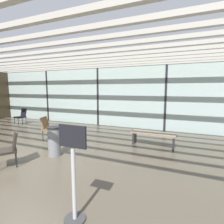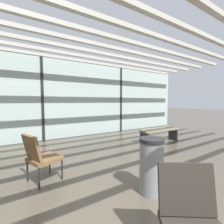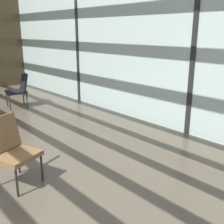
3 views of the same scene
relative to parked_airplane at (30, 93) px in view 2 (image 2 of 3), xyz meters
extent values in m
cube|color=#A3B7B2|center=(-0.10, -6.16, -0.50)|extent=(14.00, 0.08, 3.04)
cube|color=black|center=(-0.10, -6.16, -0.50)|extent=(0.10, 0.12, 3.04)
cube|color=black|center=(3.40, -6.16, -0.50)|extent=(0.10, 0.12, 3.04)
cube|color=#B7B2A8|center=(-0.10, -9.46, 1.07)|extent=(13.72, 0.12, 0.10)
cube|color=#B7B2A8|center=(-0.10, -8.80, 1.07)|extent=(13.72, 0.12, 0.10)
cube|color=#B7B2A8|center=(-0.10, -8.14, 1.07)|extent=(13.72, 0.12, 0.10)
cube|color=#B7B2A8|center=(-0.10, -7.48, 1.07)|extent=(13.72, 0.12, 0.10)
cube|color=#B7B2A8|center=(-0.10, -6.82, 1.07)|extent=(13.72, 0.12, 0.10)
cube|color=#B7B2A8|center=(-0.10, -6.16, 1.07)|extent=(13.72, 0.12, 0.10)
ellipsoid|color=silver|center=(0.29, 0.00, 0.00)|extent=(10.82, 4.04, 4.04)
sphere|color=black|center=(-0.88, -1.86, 0.30)|extent=(0.28, 0.28, 0.28)
sphere|color=black|center=(0.02, -1.86, 0.30)|extent=(0.28, 0.28, 0.28)
cube|color=#28231E|center=(0.29, -11.50, -1.37)|extent=(0.47, 0.39, 0.44)
cube|color=brown|center=(-0.55, -9.35, -1.62)|extent=(0.61, 0.61, 0.06)
cube|color=brown|center=(-0.75, -9.42, -1.37)|extent=(0.29, 0.50, 0.44)
cylinder|color=black|center=(-0.28, -9.48, -1.83)|extent=(0.03, 0.03, 0.37)
cylinder|color=black|center=(-0.42, -9.08, -1.83)|extent=(0.03, 0.03, 0.37)
cylinder|color=black|center=(-0.68, -9.61, -1.83)|extent=(0.03, 0.03, 0.37)
cylinder|color=black|center=(-0.81, -9.22, -1.83)|extent=(0.03, 0.03, 0.37)
cube|color=#7F705B|center=(3.29, -8.66, -1.58)|extent=(1.53, 0.55, 0.06)
cube|color=#262628|center=(3.96, -8.73, -1.81)|extent=(0.06, 0.36, 0.41)
cube|color=#262628|center=(2.63, -8.60, -1.81)|extent=(0.06, 0.36, 0.41)
cylinder|color=slate|center=(0.78, -10.63, -1.62)|extent=(0.36, 0.36, 0.80)
cylinder|color=black|center=(0.78, -10.63, -1.19)|extent=(0.38, 0.38, 0.06)
camera|label=1|loc=(4.23, -14.45, -0.09)|focal=27.67mm
camera|label=2|loc=(-0.97, -12.25, -0.60)|focal=24.66mm
camera|label=3|loc=(2.55, -10.54, -0.12)|focal=43.72mm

